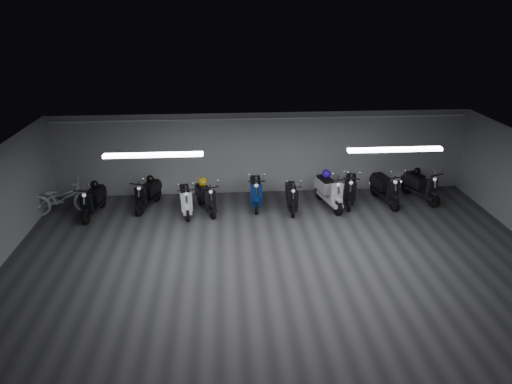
{
  "coord_description": "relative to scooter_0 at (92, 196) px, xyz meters",
  "views": [
    {
      "loc": [
        -1.28,
        -9.75,
        6.26
      ],
      "look_at": [
        -0.39,
        2.5,
        1.05
      ],
      "focal_mm": 32.24,
      "sensor_mm": 36.0,
      "label": 1
    }
  ],
  "objects": [
    {
      "name": "conduit",
      "position": [
        5.35,
        1.46,
        1.96
      ],
      "size": [
        13.6,
        0.05,
        0.05
      ],
      "primitive_type": "cylinder",
      "rotation": [
        0.0,
        1.57,
        0.0
      ],
      "color": "white",
      "rests_on": "back_wall"
    },
    {
      "name": "helmet_3",
      "position": [
        10.45,
        0.66,
        0.3
      ],
      "size": [
        0.23,
        0.23,
        0.23
      ],
      "primitive_type": "sphere",
      "color": "black",
      "rests_on": "scooter_9"
    },
    {
      "name": "helmet_0",
      "position": [
        0.04,
        0.24,
        0.28
      ],
      "size": [
        0.25,
        0.25,
        0.25
      ],
      "primitive_type": "sphere",
      "color": "black",
      "rests_on": "scooter_0"
    },
    {
      "name": "fluor_strip_right",
      "position": [
        8.35,
        -2.46,
        2.08
      ],
      "size": [
        2.4,
        0.18,
        0.08
      ],
      "primitive_type": "cube",
      "color": "white",
      "rests_on": "ceiling"
    },
    {
      "name": "scooter_4",
      "position": [
        5.05,
        0.37,
        0.01
      ],
      "size": [
        0.67,
        1.83,
        1.35
      ],
      "primitive_type": null,
      "rotation": [
        0.0,
        0.0,
        -0.04
      ],
      "color": "navy",
      "rests_on": "floor"
    },
    {
      "name": "fluor_strip_left",
      "position": [
        2.35,
        -2.46,
        2.08
      ],
      "size": [
        2.4,
        0.18,
        0.08
      ],
      "primitive_type": "cube",
      "color": "white",
      "rests_on": "ceiling"
    },
    {
      "name": "scooter_9",
      "position": [
        10.54,
        0.43,
        0.02
      ],
      "size": [
        1.23,
        1.92,
        1.36
      ],
      "primitive_type": null,
      "rotation": [
        0.0,
        0.0,
        0.37
      ],
      "color": "black",
      "rests_on": "floor"
    },
    {
      "name": "scooter_5",
      "position": [
        6.16,
        -0.0,
        -0.04
      ],
      "size": [
        0.63,
        1.68,
        1.23
      ],
      "primitive_type": null,
      "rotation": [
        0.0,
        0.0,
        -0.05
      ],
      "color": "black",
      "rests_on": "floor"
    },
    {
      "name": "bicycle",
      "position": [
        -0.99,
        0.18,
        -0.0
      ],
      "size": [
        2.12,
        1.03,
        1.32
      ],
      "primitive_type": "imported",
      "rotation": [
        0.0,
        0.0,
        1.73
      ],
      "color": "white",
      "rests_on": "floor"
    },
    {
      "name": "helmet_1",
      "position": [
        7.32,
        0.37,
        0.38
      ],
      "size": [
        0.29,
        0.29,
        0.29
      ],
      "primitive_type": "sphere",
      "color": "#240C8E",
      "rests_on": "scooter_6"
    },
    {
      "name": "scooter_1",
      "position": [
        1.6,
        0.44,
        -0.01
      ],
      "size": [
        1.13,
        1.83,
        1.29
      ],
      "primitive_type": null,
      "rotation": [
        0.0,
        0.0,
        -0.34
      ],
      "color": "black",
      "rests_on": "floor"
    },
    {
      "name": "front_wall",
      "position": [
        5.35,
        -8.47,
        0.74
      ],
      "size": [
        14.0,
        0.01,
        2.8
      ],
      "primitive_type": "cube",
      "color": "gray",
      "rests_on": "ground"
    },
    {
      "name": "scooter_2",
      "position": [
        2.83,
        -0.04,
        -0.03
      ],
      "size": [
        0.8,
        1.75,
        1.25
      ],
      "primitive_type": null,
      "rotation": [
        0.0,
        0.0,
        0.15
      ],
      "color": "white",
      "rests_on": "floor"
    },
    {
      "name": "scooter_0",
      "position": [
        0.0,
        0.0,
        0.0
      ],
      "size": [
        0.86,
        1.84,
        1.32
      ],
      "primitive_type": null,
      "rotation": [
        0.0,
        0.0,
        -0.16
      ],
      "color": "black",
      "rests_on": "floor"
    },
    {
      "name": "helmet_4",
      "position": [
        3.37,
        0.26,
        0.27
      ],
      "size": [
        0.29,
        0.29,
        0.29
      ],
      "primitive_type": "sphere",
      "color": "#C0940B",
      "rests_on": "scooter_3"
    },
    {
      "name": "scooter_8",
      "position": [
        9.28,
        0.27,
        0.04
      ],
      "size": [
        0.96,
        1.95,
        1.39
      ],
      "primitive_type": null,
      "rotation": [
        0.0,
        0.0,
        0.19
      ],
      "color": "black",
      "rests_on": "floor"
    },
    {
      "name": "scooter_7",
      "position": [
        8.14,
        0.35,
        0.02
      ],
      "size": [
        1.07,
        1.92,
        1.36
      ],
      "primitive_type": null,
      "rotation": [
        0.0,
        0.0,
        -0.27
      ],
      "color": "black",
      "rests_on": "floor"
    },
    {
      "name": "back_wall",
      "position": [
        5.35,
        1.54,
        0.74
      ],
      "size": [
        14.0,
        0.01,
        2.8
      ],
      "primitive_type": "cube",
      "color": "gray",
      "rests_on": "ground"
    },
    {
      "name": "ceiling",
      "position": [
        5.35,
        -3.46,
        2.15
      ],
      "size": [
        14.0,
        10.0,
        0.01
      ],
      "primitive_type": "cube",
      "color": "gray",
      "rests_on": "ground"
    },
    {
      "name": "scooter_6",
      "position": [
        7.39,
        0.11,
        0.06
      ],
      "size": [
        1.09,
        2.04,
        1.45
      ],
      "primitive_type": null,
      "rotation": [
        0.0,
        0.0,
        0.24
      ],
      "color": "silver",
      "rests_on": "floor"
    },
    {
      "name": "floor",
      "position": [
        5.35,
        -3.46,
        -0.66
      ],
      "size": [
        14.0,
        10.0,
        0.01
      ],
      "primitive_type": "cube",
      "color": "#333235",
      "rests_on": "ground"
    },
    {
      "name": "scooter_3",
      "position": [
        3.46,
        0.04,
        -0.03
      ],
      "size": [
        1.13,
        1.78,
        1.26
      ],
      "primitive_type": null,
      "rotation": [
        0.0,
        0.0,
        0.36
      ],
      "color": "black",
      "rests_on": "floor"
    },
    {
      "name": "helmet_2",
      "position": [
        1.68,
        0.66,
        0.26
      ],
      "size": [
        0.24,
        0.24,
        0.24
      ],
      "primitive_type": "sphere",
      "color": "black",
      "rests_on": "scooter_1"
    }
  ]
}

